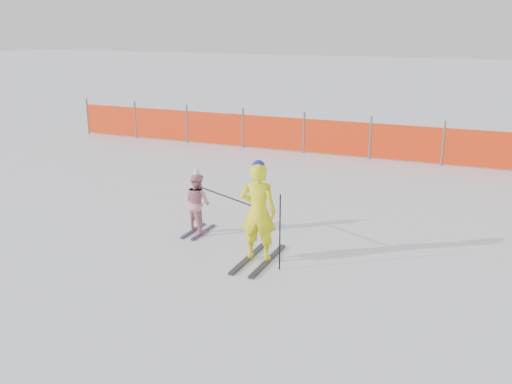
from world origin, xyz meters
TOP-DOWN VIEW (x-y plane):
  - ground at (0.00, 0.00)m, footprint 120.00×120.00m
  - adult at (0.28, -0.05)m, footprint 0.63×1.43m
  - child at (-1.28, 0.73)m, footprint 0.66×0.86m
  - ski_poles at (0.06, 0.07)m, footprint 1.91×0.95m
  - safety_fence at (-2.00, 7.97)m, footprint 15.36×0.06m

SIDE VIEW (x-z plane):
  - ground at x=0.00m, z-range 0.00..0.00m
  - safety_fence at x=-2.00m, z-range -0.07..1.18m
  - child at x=-1.28m, z-range -0.05..1.25m
  - ski_poles at x=0.06m, z-range 0.15..1.40m
  - adult at x=0.28m, z-range 0.00..1.70m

